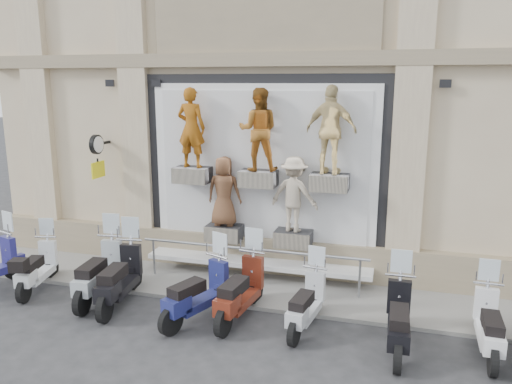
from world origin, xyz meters
TOP-DOWN VIEW (x-y plane):
  - ground at (0.00, 0.00)m, footprint 90.00×90.00m
  - sidewalk at (0.00, 2.10)m, footprint 16.00×2.20m
  - building at (0.00, 7.00)m, footprint 14.00×8.60m
  - shop_vitrine at (0.10, 2.74)m, footprint 5.60×0.83m
  - guard_rail at (0.00, 2.00)m, footprint 5.06×0.10m
  - clock_sign_bracket at (-3.90, 2.47)m, footprint 0.10×0.80m
  - scooter_b at (-4.37, 0.68)m, footprint 0.92×1.84m
  - scooter_c at (-2.83, 0.64)m, footprint 0.81×2.08m
  - scooter_d at (-2.28, 0.51)m, footprint 0.86×2.09m
  - scooter_e at (-0.52, 0.32)m, footprint 1.22×1.99m
  - scooter_f at (0.22, 0.60)m, footprint 0.81×2.03m
  - scooter_g at (1.48, 0.54)m, footprint 0.74×1.78m
  - scooter_h at (3.07, 0.26)m, footprint 0.58×1.91m
  - scooter_i at (4.49, 0.53)m, footprint 0.57×1.79m

SIDE VIEW (x-z plane):
  - ground at x=0.00m, z-range 0.00..0.00m
  - sidewalk at x=0.00m, z-range 0.00..0.08m
  - guard_rail at x=0.00m, z-range 0.00..0.93m
  - scooter_g at x=1.48m, z-range 0.00..1.40m
  - scooter_b at x=-4.37m, z-range 0.00..1.44m
  - scooter_i at x=4.49m, z-range 0.00..1.45m
  - scooter_h at x=3.07m, z-range 0.00..1.55m
  - scooter_e at x=-0.52m, z-range 0.00..1.56m
  - scooter_f at x=0.22m, z-range 0.00..1.61m
  - scooter_d at x=-2.28m, z-range 0.00..1.65m
  - scooter_c at x=-2.83m, z-range 0.00..1.65m
  - shop_vitrine at x=0.10m, z-range 0.31..4.61m
  - clock_sign_bracket at x=-3.90m, z-range 2.29..3.31m
  - building at x=0.00m, z-range 0.00..12.00m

